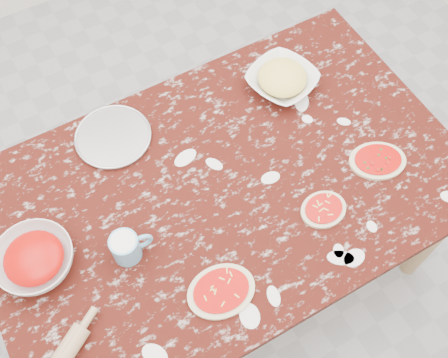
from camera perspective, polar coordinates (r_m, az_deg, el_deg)
ground at (r=2.47m, az=0.00°, el=-9.08°), size 4.00×4.00×0.00m
worktable at (r=1.86m, az=0.00°, el=-2.00°), size 1.60×1.00×0.75m
pizza_tray at (r=1.92m, az=-11.69°, el=4.39°), size 0.35×0.35×0.01m
sauce_bowl at (r=1.73m, az=-19.43°, el=-8.12°), size 0.26×0.26×0.08m
cheese_bowl at (r=2.01m, az=6.19°, el=10.37°), size 0.30×0.30×0.06m
flour_mug at (r=1.66m, az=-10.30°, el=-7.12°), size 0.13×0.09×0.10m
pizza_left at (r=1.64m, az=-0.30°, el=-11.83°), size 0.23×0.18×0.02m
pizza_mid at (r=1.77m, az=10.52°, el=-3.19°), size 0.16×0.13×0.02m
pizza_right at (r=1.90m, az=16.01°, el=1.89°), size 0.24×0.21×0.02m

